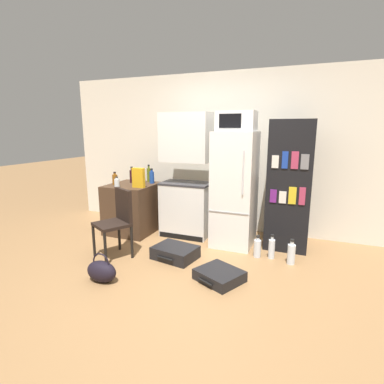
{
  "coord_description": "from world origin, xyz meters",
  "views": [
    {
      "loc": [
        1.25,
        -2.84,
        1.66
      ],
      "look_at": [
        -0.23,
        0.85,
        0.83
      ],
      "focal_mm": 28.0,
      "sensor_mm": 36.0,
      "label": 1
    }
  ],
  "objects_px": {
    "bottle_amber_beer": "(115,179)",
    "cereal_box": "(138,178)",
    "microwave": "(237,121)",
    "bottle_clear_short": "(117,183)",
    "bottle_milk_white": "(143,178)",
    "bookshelf": "(289,186)",
    "refrigerator": "(235,189)",
    "suitcase_large_flat": "(219,275)",
    "handbag": "(102,271)",
    "kitchen_hutch": "(186,180)",
    "water_bottle_middle": "(257,248)",
    "bottle_olive_oil": "(149,174)",
    "water_bottle_front": "(291,254)",
    "water_bottle_back": "(272,248)",
    "bottle_blue_soda": "(152,177)",
    "suitcase_small_flat": "(175,252)",
    "side_table": "(133,208)",
    "bottle_wine_dark": "(132,176)",
    "chair": "(118,217)"
  },
  "relations": [
    {
      "from": "bottle_amber_beer",
      "to": "cereal_box",
      "type": "height_order",
      "value": "cereal_box"
    },
    {
      "from": "microwave",
      "to": "bottle_clear_short",
      "type": "height_order",
      "value": "microwave"
    },
    {
      "from": "bottle_milk_white",
      "to": "bookshelf",
      "type": "bearing_deg",
      "value": -0.42
    },
    {
      "from": "refrigerator",
      "to": "cereal_box",
      "type": "height_order",
      "value": "refrigerator"
    },
    {
      "from": "suitcase_large_flat",
      "to": "handbag",
      "type": "height_order",
      "value": "handbag"
    },
    {
      "from": "bookshelf",
      "to": "handbag",
      "type": "relative_size",
      "value": 4.98
    },
    {
      "from": "kitchen_hutch",
      "to": "bottle_amber_beer",
      "type": "height_order",
      "value": "kitchen_hutch"
    },
    {
      "from": "kitchen_hutch",
      "to": "bottle_clear_short",
      "type": "height_order",
      "value": "kitchen_hutch"
    },
    {
      "from": "kitchen_hutch",
      "to": "refrigerator",
      "type": "distance_m",
      "value": 0.8
    },
    {
      "from": "refrigerator",
      "to": "water_bottle_middle",
      "type": "distance_m",
      "value": 0.88
    },
    {
      "from": "bottle_olive_oil",
      "to": "handbag",
      "type": "bearing_deg",
      "value": -76.03
    },
    {
      "from": "bottle_amber_beer",
      "to": "suitcase_large_flat",
      "type": "relative_size",
      "value": 0.34
    },
    {
      "from": "water_bottle_front",
      "to": "water_bottle_middle",
      "type": "xyz_separation_m",
      "value": [
        -0.43,
        0.05,
        -0.01
      ]
    },
    {
      "from": "water_bottle_middle",
      "to": "water_bottle_back",
      "type": "xyz_separation_m",
      "value": [
        0.18,
        0.03,
        0.01
      ]
    },
    {
      "from": "water_bottle_back",
      "to": "microwave",
      "type": "bearing_deg",
      "value": 151.45
    },
    {
      "from": "microwave",
      "to": "water_bottle_back",
      "type": "distance_m",
      "value": 1.77
    },
    {
      "from": "bottle_amber_beer",
      "to": "cereal_box",
      "type": "distance_m",
      "value": 0.51
    },
    {
      "from": "bottle_amber_beer",
      "to": "water_bottle_back",
      "type": "height_order",
      "value": "bottle_amber_beer"
    },
    {
      "from": "refrigerator",
      "to": "bottle_blue_soda",
      "type": "xyz_separation_m",
      "value": [
        -1.43,
        0.14,
        0.08
      ]
    },
    {
      "from": "suitcase_large_flat",
      "to": "water_bottle_middle",
      "type": "height_order",
      "value": "water_bottle_middle"
    },
    {
      "from": "water_bottle_front",
      "to": "water_bottle_back",
      "type": "distance_m",
      "value": 0.26
    },
    {
      "from": "kitchen_hutch",
      "to": "cereal_box",
      "type": "relative_size",
      "value": 6.36
    },
    {
      "from": "bookshelf",
      "to": "bottle_amber_beer",
      "type": "distance_m",
      "value": 2.68
    },
    {
      "from": "water_bottle_front",
      "to": "water_bottle_middle",
      "type": "bearing_deg",
      "value": 173.17
    },
    {
      "from": "suitcase_small_flat",
      "to": "bookshelf",
      "type": "bearing_deg",
      "value": 45.22
    },
    {
      "from": "microwave",
      "to": "suitcase_large_flat",
      "type": "bearing_deg",
      "value": -83.39
    },
    {
      "from": "kitchen_hutch",
      "to": "bottle_clear_short",
      "type": "distance_m",
      "value": 1.06
    },
    {
      "from": "side_table",
      "to": "kitchen_hutch",
      "type": "bearing_deg",
      "value": 10.42
    },
    {
      "from": "bottle_milk_white",
      "to": "bottle_olive_oil",
      "type": "xyz_separation_m",
      "value": [
        0.04,
        0.13,
        0.05
      ]
    },
    {
      "from": "suitcase_large_flat",
      "to": "handbag",
      "type": "distance_m",
      "value": 1.31
    },
    {
      "from": "suitcase_large_flat",
      "to": "microwave",
      "type": "bearing_deg",
      "value": 122.85
    },
    {
      "from": "suitcase_small_flat",
      "to": "bottle_milk_white",
      "type": "bearing_deg",
      "value": 147.74
    },
    {
      "from": "water_bottle_middle",
      "to": "water_bottle_back",
      "type": "bearing_deg",
      "value": 8.87
    },
    {
      "from": "suitcase_large_flat",
      "to": "kitchen_hutch",
      "type": "bearing_deg",
      "value": 153.08
    },
    {
      "from": "bottle_amber_beer",
      "to": "bottle_wine_dark",
      "type": "relative_size",
      "value": 0.77
    },
    {
      "from": "bottle_wine_dark",
      "to": "water_bottle_middle",
      "type": "xyz_separation_m",
      "value": [
        2.18,
        -0.42,
        -0.78
      ]
    },
    {
      "from": "suitcase_small_flat",
      "to": "bottle_olive_oil",
      "type": "bearing_deg",
      "value": 143.0
    },
    {
      "from": "microwave",
      "to": "bottle_milk_white",
      "type": "height_order",
      "value": "microwave"
    },
    {
      "from": "microwave",
      "to": "bottle_olive_oil",
      "type": "height_order",
      "value": "microwave"
    },
    {
      "from": "bottle_olive_oil",
      "to": "bottle_clear_short",
      "type": "bearing_deg",
      "value": -107.92
    },
    {
      "from": "kitchen_hutch",
      "to": "bottle_blue_soda",
      "type": "relative_size",
      "value": 7.8
    },
    {
      "from": "chair",
      "to": "water_bottle_front",
      "type": "bearing_deg",
      "value": 43.65
    },
    {
      "from": "refrigerator",
      "to": "microwave",
      "type": "relative_size",
      "value": 3.17
    },
    {
      "from": "bottle_amber_beer",
      "to": "bottle_olive_oil",
      "type": "bearing_deg",
      "value": 49.89
    },
    {
      "from": "bottle_blue_soda",
      "to": "suitcase_large_flat",
      "type": "xyz_separation_m",
      "value": [
        1.56,
        -1.28,
        -0.83
      ]
    },
    {
      "from": "suitcase_large_flat",
      "to": "water_bottle_middle",
      "type": "xyz_separation_m",
      "value": [
        0.28,
        0.79,
        0.07
      ]
    },
    {
      "from": "suitcase_small_flat",
      "to": "handbag",
      "type": "height_order",
      "value": "handbag"
    },
    {
      "from": "water_bottle_front",
      "to": "water_bottle_back",
      "type": "bearing_deg",
      "value": 162.37
    },
    {
      "from": "side_table",
      "to": "bottle_clear_short",
      "type": "relative_size",
      "value": 4.88
    },
    {
      "from": "refrigerator",
      "to": "chair",
      "type": "xyz_separation_m",
      "value": [
        -1.31,
        -0.99,
        -0.28
      ]
    }
  ]
}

